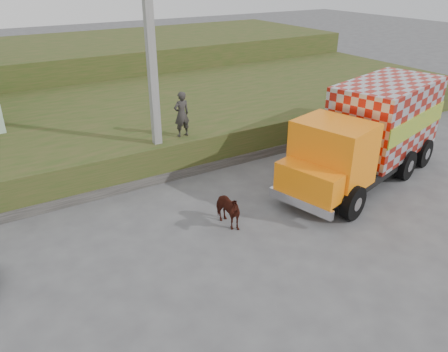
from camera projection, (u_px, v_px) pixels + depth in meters
ground at (241, 220)px, 15.02m from camera, size 120.00×120.00×0.00m
embankment at (134, 120)px, 22.39m from camera, size 40.00×12.00×1.50m
embankment_far at (73, 65)px, 31.30m from camera, size 40.00×12.00×3.00m
retaining_strip at (140, 182)px, 17.23m from camera, size 16.00×0.50×0.40m
utility_pole at (153, 79)px, 16.32m from camera, size 1.20×0.30×8.00m
cargo_truck at (371, 132)px, 17.30m from camera, size 8.84×4.73×3.76m
cow at (226, 210)px, 14.42m from camera, size 0.78×1.51×1.23m
pedestrian at (182, 114)px, 17.76m from camera, size 0.71×0.49×1.88m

